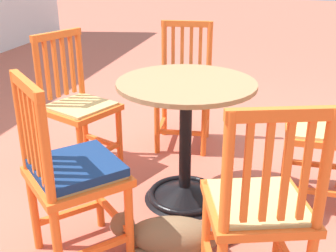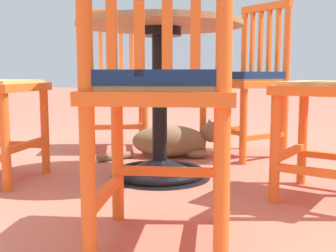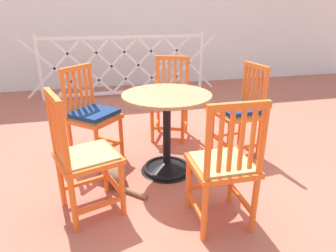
{
  "view_description": "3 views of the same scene",
  "coord_description": "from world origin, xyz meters",
  "px_view_note": "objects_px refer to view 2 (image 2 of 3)",
  "views": [
    {
      "loc": [
        -2.23,
        -0.39,
        1.37
      ],
      "look_at": [
        -0.26,
        0.1,
        0.53
      ],
      "focal_mm": 44.99,
      "sensor_mm": 36.0,
      "label": 1
    },
    {
      "loc": [
        1.84,
        0.46,
        0.49
      ],
      "look_at": [
        -0.11,
        0.07,
        0.25
      ],
      "focal_mm": 45.15,
      "sensor_mm": 36.0,
      "label": 2
    },
    {
      "loc": [
        -0.65,
        -2.26,
        1.37
      ],
      "look_at": [
        -0.11,
        -0.1,
        0.5
      ],
      "focal_mm": 31.06,
      "sensor_mm": 36.0,
      "label": 3
    }
  ],
  "objects_px": {
    "orange_chair_by_planter": "(161,90)",
    "tabby_cat": "(176,141)",
    "orange_chair_tucked_in": "(246,81)",
    "orange_chair_at_corner": "(116,83)",
    "cafe_table": "(160,118)"
  },
  "relations": [
    {
      "from": "cafe_table",
      "to": "orange_chair_tucked_in",
      "type": "height_order",
      "value": "orange_chair_tucked_in"
    },
    {
      "from": "cafe_table",
      "to": "tabby_cat",
      "type": "distance_m",
      "value": 0.54
    },
    {
      "from": "orange_chair_tucked_in",
      "to": "orange_chair_by_planter",
      "type": "distance_m",
      "value": 1.42
    },
    {
      "from": "orange_chair_by_planter",
      "to": "tabby_cat",
      "type": "bearing_deg",
      "value": -171.74
    },
    {
      "from": "orange_chair_tucked_in",
      "to": "tabby_cat",
      "type": "height_order",
      "value": "orange_chair_tucked_in"
    },
    {
      "from": "cafe_table",
      "to": "tabby_cat",
      "type": "relative_size",
      "value": 1.1
    },
    {
      "from": "orange_chair_tucked_in",
      "to": "orange_chair_at_corner",
      "type": "height_order",
      "value": "same"
    },
    {
      "from": "orange_chair_tucked_in",
      "to": "tabby_cat",
      "type": "bearing_deg",
      "value": -72.27
    },
    {
      "from": "orange_chair_at_corner",
      "to": "tabby_cat",
      "type": "bearing_deg",
      "value": 65.51
    },
    {
      "from": "orange_chair_at_corner",
      "to": "tabby_cat",
      "type": "relative_size",
      "value": 1.32
    },
    {
      "from": "tabby_cat",
      "to": "orange_chair_at_corner",
      "type": "bearing_deg",
      "value": -114.49
    },
    {
      "from": "cafe_table",
      "to": "tabby_cat",
      "type": "bearing_deg",
      "value": -178.51
    },
    {
      "from": "orange_chair_by_planter",
      "to": "tabby_cat",
      "type": "xyz_separation_m",
      "value": [
        -1.27,
        -0.18,
        -0.35
      ]
    },
    {
      "from": "cafe_table",
      "to": "orange_chair_tucked_in",
      "type": "distance_m",
      "value": 0.76
    },
    {
      "from": "orange_chair_by_planter",
      "to": "orange_chair_at_corner",
      "type": "bearing_deg",
      "value": -157.44
    }
  ]
}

